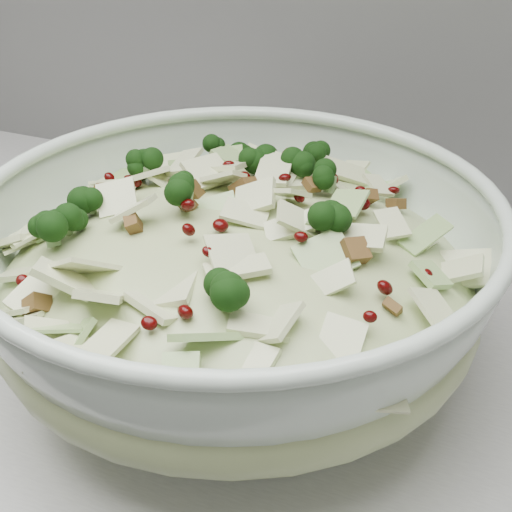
{
  "coord_description": "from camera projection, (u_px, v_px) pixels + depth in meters",
  "views": [
    {
      "loc": [
        -0.16,
        1.17,
        1.3
      ],
      "look_at": [
        -0.34,
        1.6,
        1.02
      ],
      "focal_mm": 50.0,
      "sensor_mm": 36.0,
      "label": 1
    }
  ],
  "objects": [
    {
      "name": "salad",
      "position": [
        237.0,
        257.0,
        0.55
      ],
      "size": [
        0.48,
        0.48,
        0.16
      ],
      "rotation": [
        0.0,
        0.0,
        0.32
      ],
      "color": "#C0CD8C",
      "rests_on": "mixing_bowl"
    },
    {
      "name": "mixing_bowl",
      "position": [
        237.0,
        285.0,
        0.57
      ],
      "size": [
        0.49,
        0.49,
        0.16
      ],
      "rotation": [
        0.0,
        0.0,
        0.23
      ],
      "color": "silver",
      "rests_on": "counter"
    }
  ]
}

